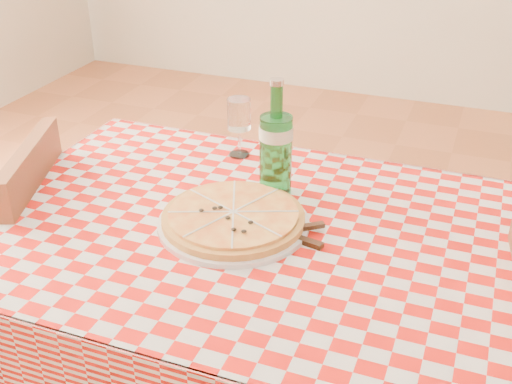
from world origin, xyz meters
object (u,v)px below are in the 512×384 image
at_px(pizza_plate, 233,217).
at_px(water_bottle, 276,138).
at_px(dining_table, 255,264).
at_px(chair_far, 15,268).
at_px(wine_glass, 239,128).

height_order(pizza_plate, water_bottle, water_bottle).
relative_size(dining_table, chair_far, 1.39).
bearing_deg(dining_table, wine_glass, 117.30).
xyz_separation_m(chair_far, wine_glass, (0.52, 0.38, 0.35)).
relative_size(dining_table, pizza_plate, 3.46).
bearing_deg(pizza_plate, dining_table, 4.39).
height_order(dining_table, wine_glass, wine_glass).
bearing_deg(chair_far, water_bottle, 177.41).
xyz_separation_m(pizza_plate, water_bottle, (0.04, 0.18, 0.13)).
bearing_deg(water_bottle, dining_table, -85.70).
distance_m(pizza_plate, wine_glass, 0.38).
distance_m(dining_table, wine_glass, 0.43).
relative_size(water_bottle, wine_glass, 1.78).
relative_size(pizza_plate, wine_glass, 2.10).
bearing_deg(wine_glass, chair_far, -143.54).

